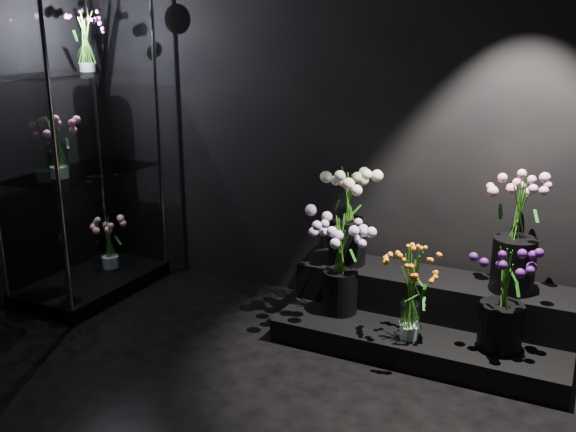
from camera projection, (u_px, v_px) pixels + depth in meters
The scene contains 11 objects.
wall_back at pixel (329, 110), 4.47m from camera, with size 4.00×4.00×0.00m, color black.
display_riser at pixel (427, 315), 4.14m from camera, with size 1.79×0.79×0.40m.
display_case at pixel (79, 136), 4.62m from camera, with size 0.65×1.09×2.40m.
bouquet_orange_bells at pixel (411, 293), 3.79m from camera, with size 0.28×0.28×0.57m.
bouquet_lilac at pixel (341, 257), 4.13m from camera, with size 0.48×0.48×0.65m.
bouquet_purple at pixel (503, 295), 3.66m from camera, with size 0.35×0.35×0.62m.
bouquet_cream_roses at pixel (348, 207), 4.29m from camera, with size 0.44×0.44×0.69m.
bouquet_pink_roses at pixel (517, 226), 3.82m from camera, with size 0.41×0.41×0.72m.
bouquet_case_pink at pixel (57, 145), 4.44m from camera, with size 0.32×0.32×0.44m.
bouquet_case_magenta at pixel (85, 41), 4.56m from camera, with size 0.29×0.29×0.41m.
bouquet_case_base_pink at pixel (109, 240), 5.05m from camera, with size 0.40×0.40×0.42m.
Camera 1 is at (1.74, -2.16, 1.95)m, focal length 40.00 mm.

